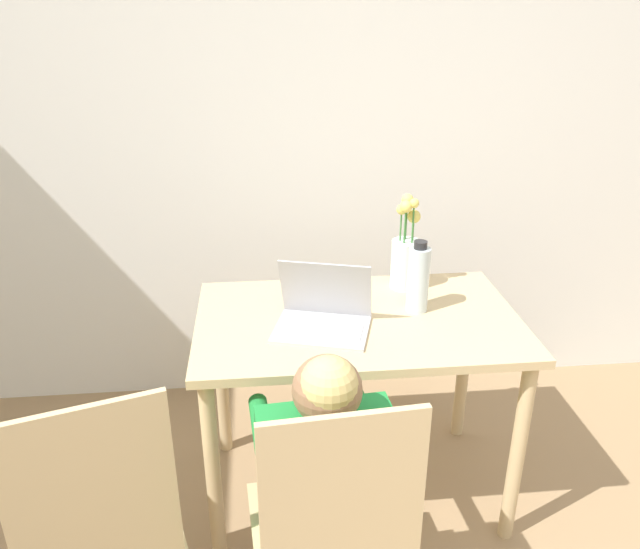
{
  "coord_description": "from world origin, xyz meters",
  "views": [
    {
      "loc": [
        -0.24,
        -0.41,
        1.74
      ],
      "look_at": [
        -0.06,
        1.42,
        0.93
      ],
      "focal_mm": 35.0,
      "sensor_mm": 36.0,
      "label": 1
    }
  ],
  "objects_px": {
    "flower_vase": "(406,256)",
    "water_bottle": "(418,278)",
    "person_seated": "(323,463)",
    "chair_occupied": "(332,537)",
    "laptop": "(323,312)",
    "chair_spare": "(102,532)"
  },
  "relations": [
    {
      "from": "person_seated",
      "to": "laptop",
      "type": "xyz_separation_m",
      "value": [
        0.05,
        0.51,
        0.19
      ]
    },
    {
      "from": "chair_occupied",
      "to": "person_seated",
      "type": "relative_size",
      "value": 0.97
    },
    {
      "from": "chair_spare",
      "to": "chair_occupied",
      "type": "bearing_deg",
      "value": 155.87
    },
    {
      "from": "chair_spare",
      "to": "laptop",
      "type": "bearing_deg",
      "value": -155.66
    },
    {
      "from": "person_seated",
      "to": "flower_vase",
      "type": "xyz_separation_m",
      "value": [
        0.39,
        0.79,
        0.26
      ]
    },
    {
      "from": "flower_vase",
      "to": "water_bottle",
      "type": "distance_m",
      "value": 0.19
    },
    {
      "from": "person_seated",
      "to": "flower_vase",
      "type": "distance_m",
      "value": 0.91
    },
    {
      "from": "laptop",
      "to": "water_bottle",
      "type": "bearing_deg",
      "value": 30.61
    },
    {
      "from": "chair_spare",
      "to": "water_bottle",
      "type": "xyz_separation_m",
      "value": [
        0.97,
        0.64,
        0.39
      ]
    },
    {
      "from": "laptop",
      "to": "chair_spare",
      "type": "bearing_deg",
      "value": -122.74
    },
    {
      "from": "chair_occupied",
      "to": "flower_vase",
      "type": "distance_m",
      "value": 1.06
    },
    {
      "from": "person_seated",
      "to": "laptop",
      "type": "relative_size",
      "value": 2.74
    },
    {
      "from": "chair_occupied",
      "to": "flower_vase",
      "type": "relative_size",
      "value": 2.66
    },
    {
      "from": "chair_spare",
      "to": "water_bottle",
      "type": "distance_m",
      "value": 1.23
    },
    {
      "from": "chair_spare",
      "to": "laptop",
      "type": "xyz_separation_m",
      "value": [
        0.63,
        0.56,
        0.32
      ]
    },
    {
      "from": "person_seated",
      "to": "chair_occupied",
      "type": "bearing_deg",
      "value": 90.0
    },
    {
      "from": "chair_spare",
      "to": "person_seated",
      "type": "xyz_separation_m",
      "value": [
        0.58,
        0.05,
        0.13
      ]
    },
    {
      "from": "chair_spare",
      "to": "person_seated",
      "type": "height_order",
      "value": "person_seated"
    },
    {
      "from": "laptop",
      "to": "flower_vase",
      "type": "xyz_separation_m",
      "value": [
        0.34,
        0.28,
        0.07
      ]
    },
    {
      "from": "chair_occupied",
      "to": "water_bottle",
      "type": "height_order",
      "value": "water_bottle"
    },
    {
      "from": "flower_vase",
      "to": "water_bottle",
      "type": "xyz_separation_m",
      "value": [
        -0.0,
        -0.19,
        -0.01
      ]
    },
    {
      "from": "chair_spare",
      "to": "flower_vase",
      "type": "distance_m",
      "value": 1.34
    }
  ]
}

